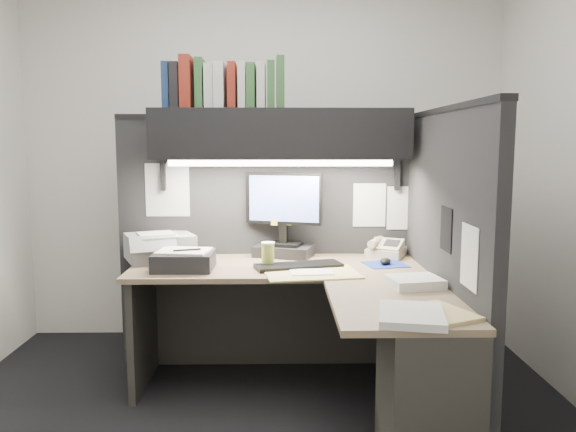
% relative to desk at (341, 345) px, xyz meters
% --- Properties ---
extents(floor, '(3.50, 3.50, 0.00)m').
position_rel_desk_xyz_m(floor, '(-0.43, 0.00, -0.44)').
color(floor, black).
rests_on(floor, ground).
extents(wall_back, '(3.50, 0.04, 2.70)m').
position_rel_desk_xyz_m(wall_back, '(-0.43, 1.50, 0.91)').
color(wall_back, silver).
rests_on(wall_back, floor).
extents(wall_front, '(3.50, 0.04, 2.70)m').
position_rel_desk_xyz_m(wall_front, '(-0.43, -1.50, 0.91)').
color(wall_front, silver).
rests_on(wall_front, floor).
extents(partition_back, '(1.90, 0.06, 1.60)m').
position_rel_desk_xyz_m(partition_back, '(-0.40, 0.93, 0.36)').
color(partition_back, black).
rests_on(partition_back, floor).
extents(partition_right, '(0.06, 1.50, 1.60)m').
position_rel_desk_xyz_m(partition_right, '(0.55, 0.18, 0.36)').
color(partition_right, black).
rests_on(partition_right, floor).
extents(desk, '(1.70, 1.53, 0.73)m').
position_rel_desk_xyz_m(desk, '(0.00, 0.00, 0.00)').
color(desk, '#836A53').
rests_on(desk, floor).
extents(overhead_shelf, '(1.55, 0.34, 0.30)m').
position_rel_desk_xyz_m(overhead_shelf, '(-0.30, 0.75, 1.06)').
color(overhead_shelf, black).
rests_on(overhead_shelf, partition_back).
extents(task_light_tube, '(1.32, 0.04, 0.04)m').
position_rel_desk_xyz_m(task_light_tube, '(-0.30, 0.61, 0.89)').
color(task_light_tube, white).
rests_on(task_light_tube, overhead_shelf).
extents(monitor, '(0.48, 0.32, 0.54)m').
position_rel_desk_xyz_m(monitor, '(-0.28, 0.82, 0.50)').
color(monitor, black).
rests_on(monitor, desk).
extents(keyboard, '(0.53, 0.29, 0.02)m').
position_rel_desk_xyz_m(keyboard, '(-0.20, 0.48, 0.30)').
color(keyboard, black).
rests_on(keyboard, desk).
extents(mousepad, '(0.27, 0.26, 0.00)m').
position_rel_desk_xyz_m(mousepad, '(0.32, 0.56, 0.29)').
color(mousepad, navy).
rests_on(mousepad, desk).
extents(mouse, '(0.10, 0.11, 0.04)m').
position_rel_desk_xyz_m(mouse, '(0.32, 0.55, 0.31)').
color(mouse, black).
rests_on(mouse, mousepad).
extents(telephone, '(0.29, 0.30, 0.09)m').
position_rel_desk_xyz_m(telephone, '(0.37, 0.80, 0.33)').
color(telephone, '#C1B194').
rests_on(telephone, desk).
extents(coffee_cup, '(0.09, 0.09, 0.14)m').
position_rel_desk_xyz_m(coffee_cup, '(-0.38, 0.50, 0.36)').
color(coffee_cup, '#CED153').
rests_on(coffee_cup, desk).
extents(printer, '(0.49, 0.46, 0.16)m').
position_rel_desk_xyz_m(printer, '(-1.05, 0.75, 0.36)').
color(printer, '#999B9E').
rests_on(printer, desk).
extents(notebook_stack, '(0.34, 0.28, 0.10)m').
position_rel_desk_xyz_m(notebook_stack, '(-0.85, 0.45, 0.34)').
color(notebook_stack, black).
rests_on(notebook_stack, desk).
extents(open_folder, '(0.56, 0.41, 0.01)m').
position_rel_desk_xyz_m(open_folder, '(-0.13, 0.32, 0.29)').
color(open_folder, '#CBBB72').
rests_on(open_folder, desk).
extents(paper_stack_a, '(0.29, 0.25, 0.05)m').
position_rel_desk_xyz_m(paper_stack_a, '(0.37, 0.04, 0.31)').
color(paper_stack_a, white).
rests_on(paper_stack_a, desk).
extents(paper_stack_b, '(0.31, 0.37, 0.03)m').
position_rel_desk_xyz_m(paper_stack_b, '(0.23, -0.49, 0.30)').
color(paper_stack_b, white).
rests_on(paper_stack_b, desk).
extents(manila_stack, '(0.33, 0.37, 0.02)m').
position_rel_desk_xyz_m(manila_stack, '(0.35, -0.44, 0.30)').
color(manila_stack, '#CBBB72').
rests_on(manila_stack, desk).
extents(binder_row, '(0.72, 0.26, 0.31)m').
position_rel_desk_xyz_m(binder_row, '(-0.64, 0.75, 1.35)').
color(binder_row, navy).
rests_on(binder_row, overhead_shelf).
extents(pinned_papers, '(1.76, 1.31, 0.51)m').
position_rel_desk_xyz_m(pinned_papers, '(-0.00, 0.56, 0.61)').
color(pinned_papers, white).
rests_on(pinned_papers, partition_back).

